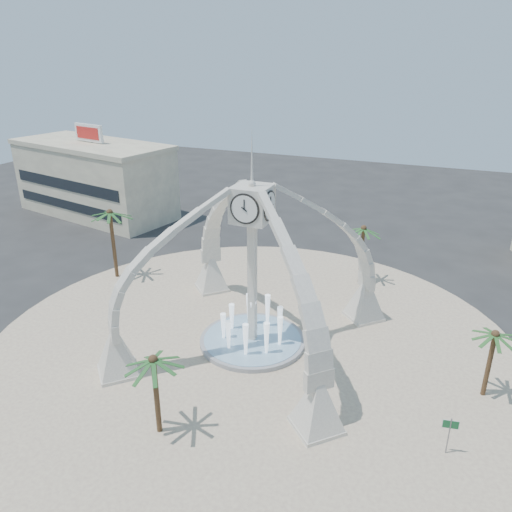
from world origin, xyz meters
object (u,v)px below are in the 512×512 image
at_px(clock_tower, 252,265).
at_px(palm_north, 364,229).
at_px(palm_east, 495,335).
at_px(palm_south, 153,361).
at_px(palm_west, 110,213).
at_px(fountain, 252,340).
at_px(street_sign, 450,429).

distance_m(clock_tower, palm_north, 14.84).
distance_m(palm_east, palm_south, 20.66).
bearing_deg(clock_tower, palm_east, -0.04).
bearing_deg(palm_west, palm_north, 19.35).
bearing_deg(palm_south, palm_east, 31.65).
bearing_deg(palm_east, clock_tower, 179.96).
xyz_separation_m(fountain, street_sign, (14.26, -6.30, 1.44)).
relative_size(clock_tower, palm_south, 3.18).
relative_size(palm_south, street_sign, 2.33).
distance_m(fountain, palm_west, 19.05).
distance_m(palm_west, street_sign, 33.91).
bearing_deg(fountain, palm_east, -0.04).
xyz_separation_m(clock_tower, palm_west, (-16.98, 5.97, 0.04)).
relative_size(clock_tower, palm_west, 2.44).
relative_size(palm_west, palm_south, 1.31).
bearing_deg(palm_south, street_sign, 16.23).
bearing_deg(palm_east, palm_north, 128.20).
distance_m(fountain, palm_south, 11.88).
relative_size(fountain, palm_north, 1.30).
distance_m(palm_east, street_sign, 7.15).
bearing_deg(fountain, street_sign, -23.83).
height_order(fountain, palm_west, palm_west).
height_order(clock_tower, fountain, clock_tower).
bearing_deg(street_sign, clock_tower, 146.27).
bearing_deg(palm_north, palm_south, -105.21).
height_order(fountain, palm_north, palm_north).
bearing_deg(street_sign, palm_north, 104.04).
bearing_deg(palm_east, fountain, 179.96).
bearing_deg(clock_tower, palm_west, 160.62).
distance_m(palm_east, palm_north, 17.61).
distance_m(palm_south, street_sign, 16.59).
height_order(clock_tower, palm_west, clock_tower).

